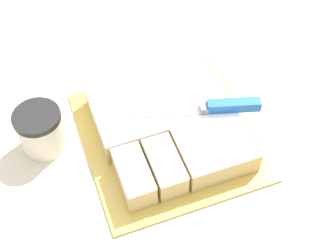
# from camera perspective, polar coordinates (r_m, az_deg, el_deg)

# --- Properties ---
(countertop) EXTENTS (1.40, 1.10, 0.89)m
(countertop) POSITION_cam_1_polar(r_m,az_deg,el_deg) (1.37, -0.50, -11.71)
(countertop) COLOR beige
(countertop) RESTS_ON ground_plane
(cake_board) EXTENTS (0.34, 0.36, 0.01)m
(cake_board) POSITION_cam_1_polar(r_m,az_deg,el_deg) (0.97, 0.00, -1.16)
(cake_board) COLOR gold
(cake_board) RESTS_ON countertop
(cake) EXTENTS (0.27, 0.29, 0.06)m
(cake) POSITION_cam_1_polar(r_m,az_deg,el_deg) (0.95, 0.09, 0.17)
(cake) COLOR tan
(cake) RESTS_ON cake_board
(knife) EXTENTS (0.29, 0.11, 0.02)m
(knife) POSITION_cam_1_polar(r_m,az_deg,el_deg) (0.94, 6.11, 2.33)
(knife) COLOR silver
(knife) RESTS_ON cake
(coffee_cup) EXTENTS (0.09, 0.09, 0.10)m
(coffee_cup) POSITION_cam_1_polar(r_m,az_deg,el_deg) (0.96, -15.23, -0.55)
(coffee_cup) COLOR beige
(coffee_cup) RESTS_ON countertop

